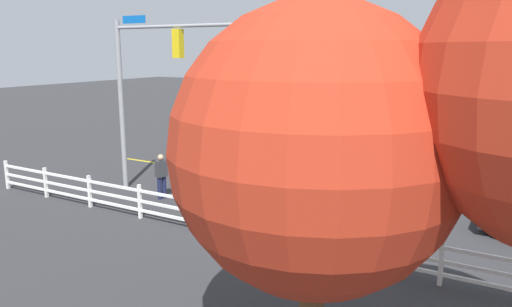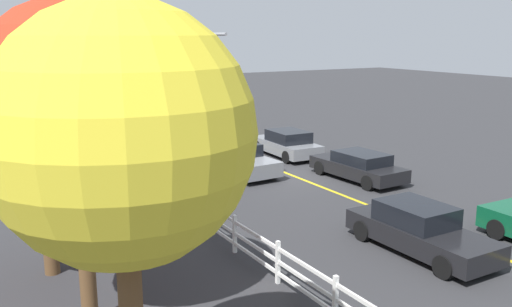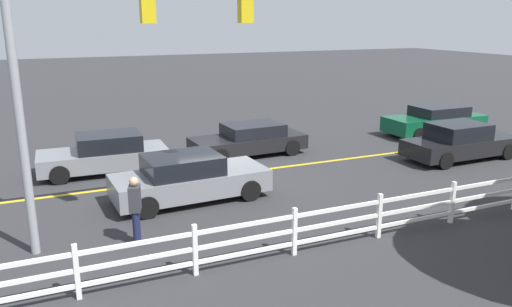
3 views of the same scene
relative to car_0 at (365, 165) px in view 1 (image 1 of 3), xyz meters
The scene contains 9 objects.
ground_plane 2.93m from the car_0, 47.07° to the left, with size 120.00×120.00×0.00m, color #2D2D30.
lane_center_stripe 3.00m from the car_0, 134.30° to the left, with size 28.00×0.16×0.01m, color gold.
signal_assembly 9.37m from the car_0, 46.03° to the left, with size 7.34×0.38×6.70m.
car_0 is the anchor object (origin of this frame).
car_3 5.48m from the car_0, 47.76° to the left, with size 4.68×2.14×1.41m.
car_4 5.58m from the car_0, ahead, with size 4.45×2.05×1.38m.
pedestrian 8.65m from the car_0, 48.75° to the left, with size 0.36×0.46×1.69m.
white_rail_fence 8.63m from the car_0, 96.97° to the left, with size 26.10×0.10×1.15m.
tree_1 14.32m from the car_0, 104.18° to the left, with size 4.36×4.36×6.23m.
Camera 1 is at (-8.15, 17.97, 5.48)m, focal length 34.50 mm.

